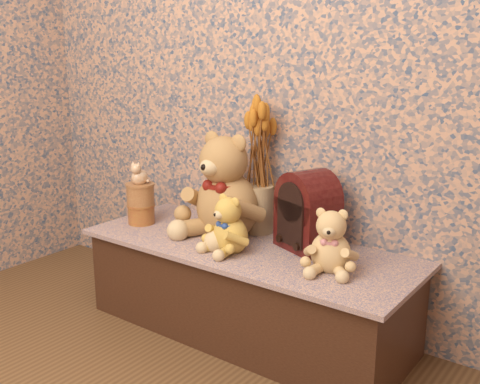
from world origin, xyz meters
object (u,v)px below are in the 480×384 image
object	(u,v)px
ceramic_vase	(259,209)
cat_figurine	(139,172)
teddy_large	(227,180)
biscuit_tin_lower	(141,214)
cathedral_radio	(308,210)
teddy_medium	(230,221)
teddy_small	(331,237)

from	to	relation	value
ceramic_vase	cat_figurine	world-z (taller)	cat_figurine
teddy_large	biscuit_tin_lower	bearing A→B (deg)	-159.57
cathedral_radio	biscuit_tin_lower	bearing A→B (deg)	-146.93
ceramic_vase	biscuit_tin_lower	distance (m)	0.57
teddy_medium	ceramic_vase	world-z (taller)	teddy_medium
teddy_medium	cat_figurine	distance (m)	0.58
teddy_large	cathedral_radio	xyz separation A→B (m)	(0.39, 0.04, -0.08)
teddy_medium	biscuit_tin_lower	size ratio (longest dim) A/B	2.02
teddy_large	cathedral_radio	size ratio (longest dim) A/B	1.48
biscuit_tin_lower	cat_figurine	xyz separation A→B (m)	(0.00, 0.00, 0.20)
teddy_small	cathedral_radio	bearing A→B (deg)	121.52
biscuit_tin_lower	cat_figurine	bearing A→B (deg)	0.00
cathedral_radio	ceramic_vase	xyz separation A→B (m)	(-0.28, 0.06, -0.06)
biscuit_tin_lower	teddy_large	bearing A→B (deg)	16.92
teddy_small	ceramic_vase	distance (m)	0.52
teddy_large	cat_figurine	distance (m)	0.43
ceramic_vase	teddy_large	bearing A→B (deg)	-135.69
cathedral_radio	teddy_large	bearing A→B (deg)	-152.90
teddy_large	teddy_small	world-z (taller)	teddy_large
ceramic_vase	biscuit_tin_lower	xyz separation A→B (m)	(-0.52, -0.23, -0.06)
teddy_medium	cathedral_radio	distance (m)	0.32
teddy_medium	teddy_small	distance (m)	0.43
teddy_medium	biscuit_tin_lower	bearing A→B (deg)	-169.80
ceramic_vase	teddy_small	bearing A→B (deg)	-24.43
biscuit_tin_lower	teddy_small	bearing A→B (deg)	0.73
cathedral_radio	teddy_small	bearing A→B (deg)	-17.55
teddy_large	cat_figurine	size ratio (longest dim) A/B	4.28
teddy_large	biscuit_tin_lower	world-z (taller)	teddy_large
teddy_small	cathedral_radio	world-z (taller)	cathedral_radio
teddy_large	teddy_medium	bearing A→B (deg)	-45.53
teddy_small	biscuit_tin_lower	xyz separation A→B (m)	(-0.99, -0.01, -0.08)
teddy_medium	cat_figurine	xyz separation A→B (m)	(-0.57, 0.05, 0.12)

